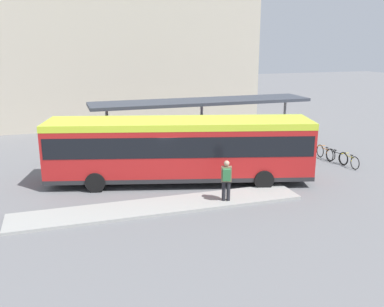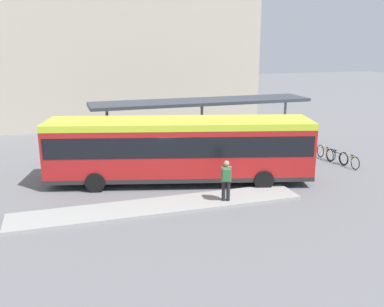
% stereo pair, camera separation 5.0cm
% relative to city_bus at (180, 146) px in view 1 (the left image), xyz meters
% --- Properties ---
extents(ground_plane, '(120.00, 120.00, 0.00)m').
position_rel_city_bus_xyz_m(ground_plane, '(-0.01, 0.00, -1.78)').
color(ground_plane, slate).
extents(curb_island, '(11.91, 1.80, 0.12)m').
position_rel_city_bus_xyz_m(curb_island, '(-1.66, -2.91, -1.72)').
color(curb_island, '#9E9E99').
rests_on(curb_island, ground_plane).
extents(city_bus, '(12.53, 5.67, 3.02)m').
position_rel_city_bus_xyz_m(city_bus, '(0.00, 0.00, 0.00)').
color(city_bus, red).
rests_on(city_bus, ground_plane).
extents(pedestrian_waiting, '(0.49, 0.53, 1.73)m').
position_rel_city_bus_xyz_m(pedestrian_waiting, '(1.03, -3.31, -0.66)').
color(pedestrian_waiting, '#232328').
rests_on(pedestrian_waiting, curb_island).
extents(bicycle_yellow, '(0.48, 1.65, 0.71)m').
position_rel_city_bus_xyz_m(bicycle_yellow, '(9.34, -0.35, -1.42)').
color(bicycle_yellow, black).
rests_on(bicycle_yellow, ground_plane).
extents(bicycle_black, '(0.48, 1.65, 0.72)m').
position_rel_city_bus_xyz_m(bicycle_black, '(9.20, 0.51, -1.42)').
color(bicycle_black, black).
rests_on(bicycle_black, ground_plane).
extents(bicycle_orange, '(0.48, 1.73, 0.75)m').
position_rel_city_bus_xyz_m(bicycle_orange, '(9.01, 1.38, -1.40)').
color(bicycle_orange, black).
rests_on(bicycle_orange, ground_plane).
extents(station_shelter, '(12.90, 2.51, 3.23)m').
position_rel_city_bus_xyz_m(station_shelter, '(2.67, 4.62, 1.31)').
color(station_shelter, '#383D47').
rests_on(station_shelter, ground_plane).
extents(potted_planter_near_shelter, '(0.80, 0.80, 1.16)m').
position_rel_city_bus_xyz_m(potted_planter_near_shelter, '(6.61, 2.43, -1.18)').
color(potted_planter_near_shelter, slate).
rests_on(potted_planter_near_shelter, ground_plane).
extents(station_building, '(25.99, 10.21, 10.19)m').
position_rel_city_bus_xyz_m(station_building, '(-2.22, 18.87, 3.32)').
color(station_building, '#BCB29E').
rests_on(station_building, ground_plane).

